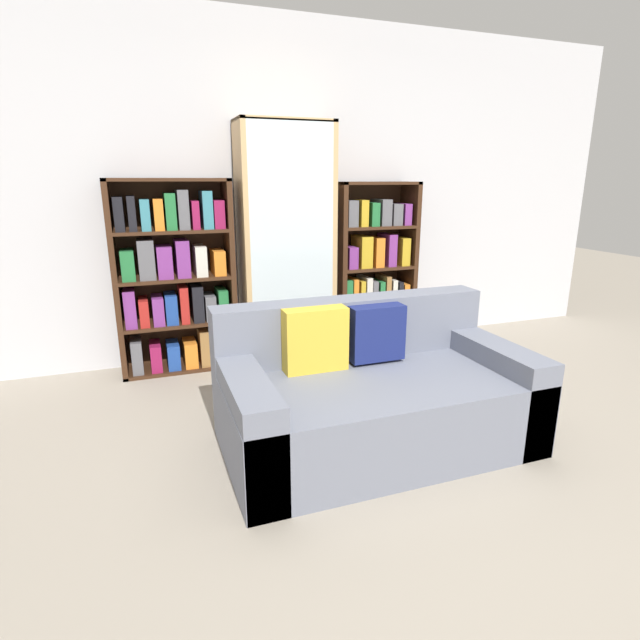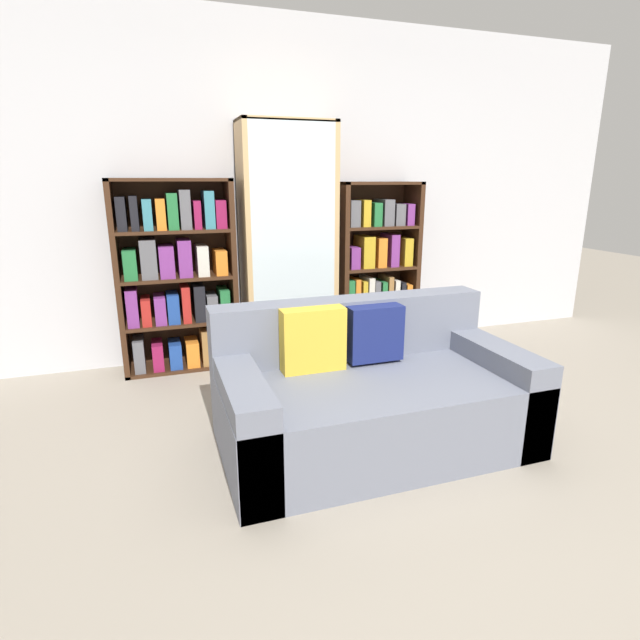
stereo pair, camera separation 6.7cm
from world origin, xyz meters
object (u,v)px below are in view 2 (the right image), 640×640
at_px(display_cabinet, 288,245).
at_px(wine_bottle, 400,359).
at_px(bookshelf_right, 375,271).
at_px(bookshelf_left, 178,280).
at_px(couch, 370,396).

relative_size(display_cabinet, wine_bottle, 5.13).
xyz_separation_m(display_cabinet, bookshelf_right, (0.80, 0.02, -0.27)).
bearing_deg(bookshelf_left, couch, -59.44).
bearing_deg(wine_bottle, display_cabinet, 131.43).
relative_size(bookshelf_left, wine_bottle, 3.97).
distance_m(couch, display_cabinet, 1.70).
xyz_separation_m(bookshelf_right, wine_bottle, (-0.13, -0.77, -0.53)).
height_order(couch, bookshelf_right, bookshelf_right).
bearing_deg(display_cabinet, wine_bottle, -48.57).
bearing_deg(display_cabinet, bookshelf_left, 178.97).
distance_m(bookshelf_right, wine_bottle, 0.94).
relative_size(couch, bookshelf_left, 1.14).
height_order(bookshelf_left, bookshelf_right, bookshelf_left).
bearing_deg(couch, bookshelf_left, 120.56).
relative_size(couch, bookshelf_right, 1.17).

